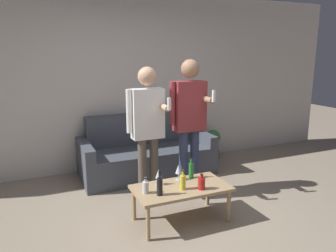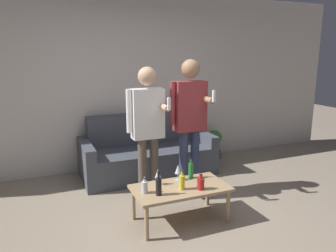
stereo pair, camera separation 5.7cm
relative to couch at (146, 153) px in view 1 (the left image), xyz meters
name	(u,v)px [view 1 (the left image)]	position (x,y,z in m)	size (l,w,h in m)	color
ground_plane	(183,236)	(-0.26, -1.84, -0.31)	(16.00, 16.00, 0.00)	gray
wall_back	(119,82)	(-0.26, 0.45, 1.04)	(8.00, 0.06, 2.70)	silver
couch	(146,153)	(0.00, 0.00, 0.00)	(1.95, 0.88, 0.87)	#474C56
coffee_table	(181,191)	(-0.14, -1.55, 0.05)	(1.02, 0.55, 0.40)	tan
bottle_orange	(201,183)	(0.02, -1.69, 0.16)	(0.08, 0.08, 0.17)	#B21E1E
bottle_green	(146,187)	(-0.55, -1.55, 0.16)	(0.06, 0.06, 0.17)	silver
bottle_dark	(160,186)	(-0.43, -1.65, 0.19)	(0.06, 0.06, 0.25)	black
bottle_yellow	(191,170)	(0.07, -1.36, 0.19)	(0.06, 0.06, 0.24)	#23752D
bottle_red	(183,182)	(-0.16, -1.61, 0.17)	(0.06, 0.06, 0.21)	yellow
wine_glass_near	(159,174)	(-0.34, -1.40, 0.21)	(0.07, 0.07, 0.18)	silver
wine_glass_far	(178,169)	(-0.09, -1.36, 0.21)	(0.07, 0.07, 0.18)	silver
person_standing_left	(147,123)	(-0.29, -0.91, 0.68)	(0.45, 0.42, 1.64)	brown
person_standing_right	(189,115)	(0.28, -0.90, 0.72)	(0.47, 0.43, 1.72)	navy
potted_plant	(213,142)	(1.31, 0.21, -0.03)	(0.25, 0.25, 0.50)	#4C4C51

